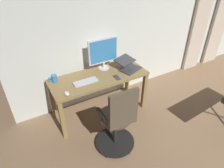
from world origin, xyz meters
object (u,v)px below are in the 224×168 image
Objects in this scene: office_chair at (118,122)px; computer_mouse at (67,94)px; laptop at (128,66)px; computer_monitor at (103,52)px; cell_phone_by_monitor at (117,77)px; mug_tea at (54,78)px; desk at (99,81)px; computer_keyboard at (86,82)px.

office_chair is 0.78m from computer_mouse.
laptop is 4.30× the size of computer_mouse.
cell_phone_by_monitor is (-0.04, 0.36, -0.29)m from computer_monitor.
mug_tea reaches higher than computer_mouse.
desk is at bearing 163.29° from mug_tea.
computer_mouse is at bearing 27.25° from computer_monitor.
computer_mouse is (0.45, -0.59, 0.25)m from office_chair.
computer_keyboard reaches higher than desk.
laptop is at bearing 147.28° from computer_monitor.
computer_monitor is at bearing -150.00° from computer_keyboard.
computer_keyboard is at bearing 30.00° from computer_monitor.
computer_mouse is at bearing 129.86° from office_chair.
mug_tea reaches higher than desk.
computer_mouse is (0.34, 0.15, 0.01)m from computer_keyboard.
office_chair reaches higher than desk.
computer_monitor reaches higher than laptop.
computer_keyboard is (0.25, 0.06, 0.11)m from desk.
desk is 2.93× the size of computer_monitor.
desk is 0.30m from cell_phone_by_monitor.
mug_tea is at bearing -0.45° from computer_monitor.
cell_phone_by_monitor is at bearing 156.70° from mug_tea.
computer_mouse is (1.11, 0.18, -0.04)m from laptop.
mug_tea is at bearing -33.07° from computer_keyboard.
laptop is 1.18m from mug_tea.
cell_phone_by_monitor is (0.30, 0.15, -0.05)m from laptop.
computer_monitor is 0.85m from mug_tea.
computer_mouse is 0.69× the size of cell_phone_by_monitor.
computer_monitor is at bearing 74.31° from office_chair.
office_chair is 10.63× the size of computer_mouse.
laptop is at bearing 169.09° from mug_tea.
laptop is (-0.34, 0.22, -0.24)m from computer_monitor.
computer_keyboard is at bearing -13.86° from cell_phone_by_monitor.
cell_phone_by_monitor is at bearing -177.67° from computer_mouse.
cell_phone_by_monitor is (-0.22, 0.18, 0.10)m from desk.
computer_mouse reaches higher than computer_keyboard.
office_chair is (0.13, 0.80, -0.13)m from desk.
laptop is at bearing -170.81° from computer_mouse.
computer_monitor is 0.91m from computer_mouse.
cell_phone_by_monitor is at bearing 62.48° from office_chair.
laptop is 2.99× the size of cell_phone_by_monitor.
laptop is at bearing -177.66° from computer_keyboard.
computer_monitor reaches higher than computer_mouse.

